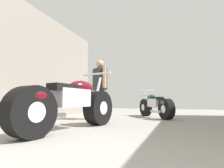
% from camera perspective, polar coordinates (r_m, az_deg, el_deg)
% --- Properties ---
extents(ground_plane, '(16.10, 16.10, 0.00)m').
position_cam_1_polar(ground_plane, '(3.61, 9.84, -13.16)').
color(ground_plane, gray).
extents(garage_partition_left, '(0.08, 7.38, 3.19)m').
position_cam_1_polar(garage_partition_left, '(5.33, -27.03, 7.13)').
color(garage_partition_left, gray).
rests_on(garage_partition_left, ground_plane).
extents(motorcycle_maroon_cruiser, '(0.78, 2.30, 1.07)m').
position_cam_1_polar(motorcycle_maroon_cruiser, '(3.14, -13.04, -6.22)').
color(motorcycle_maroon_cruiser, black).
rests_on(motorcycle_maroon_cruiser, ground_plane).
extents(motorcycle_black_naked, '(1.20, 1.60, 0.85)m').
position_cam_1_polar(motorcycle_black_naked, '(5.56, 13.51, -6.64)').
color(motorcycle_black_naked, black).
rests_on(motorcycle_black_naked, ground_plane).
extents(mechanic_in_blue, '(0.57, 0.49, 1.63)m').
position_cam_1_polar(mechanic_in_blue, '(4.93, -3.91, -0.41)').
color(mechanic_in_blue, '#2D3851').
rests_on(mechanic_in_blue, ground_plane).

